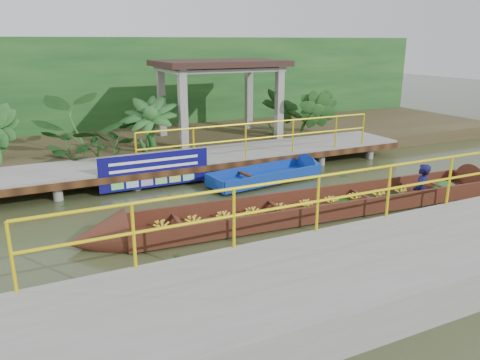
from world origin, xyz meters
name	(u,v)px	position (x,y,z in m)	size (l,w,h in m)	color
ground	(209,216)	(0.00, 0.00, 0.00)	(80.00, 80.00, 0.00)	#2C3319
land_strip	(132,144)	(0.00, 7.50, 0.23)	(30.00, 8.00, 0.45)	#372F1B
far_dock	(165,162)	(0.02, 3.43, 0.48)	(16.00, 2.06, 1.66)	gray
near_dock	(367,274)	(1.00, -4.20, 0.30)	(18.00, 2.40, 1.73)	gray
pavilion	(219,71)	(3.00, 6.30, 2.82)	(4.40, 3.00, 3.00)	gray
foliage_backdrop	(114,89)	(0.00, 10.00, 2.00)	(30.00, 0.80, 4.00)	#144119
vendor_boat	(331,203)	(2.69, -0.95, 0.20)	(11.42, 1.81, 2.06)	#3A1A0F
moored_blue_boat	(290,172)	(3.34, 1.91, 0.16)	(3.95, 1.48, 0.92)	#0D3095
blue_banner	(155,170)	(-0.54, 2.48, 0.56)	(2.97, 0.04, 0.93)	#0D0B5A
tropical_plants	(141,120)	(-0.16, 5.30, 1.46)	(14.62, 1.62, 2.03)	#144119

